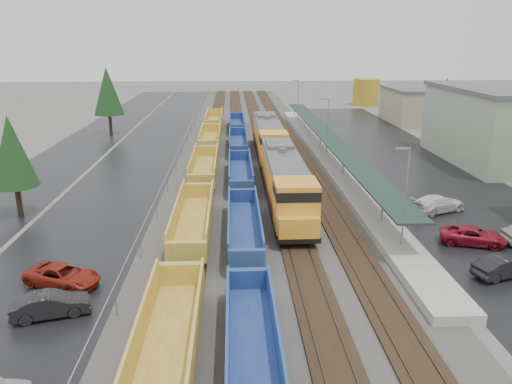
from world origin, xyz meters
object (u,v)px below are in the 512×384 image
well_string_yellow (200,190)px  well_string_blue (242,195)px  locomotive_trail (269,138)px  parked_car_east_c (438,204)px  parked_car_west_c (63,276)px  parked_car_east_a (504,267)px  storage_tank (366,92)px  parked_car_west_b (51,305)px  parked_car_east_b (473,236)px  locomotive_lead (285,182)px

well_string_yellow → well_string_blue: 4.25m
locomotive_trail → parked_car_east_c: bearing=-58.4°
well_string_yellow → locomotive_trail: bearing=66.8°
locomotive_trail → parked_car_west_c: size_ratio=4.47×
locomotive_trail → well_string_blue: size_ratio=0.23×
locomotive_trail → parked_car_east_a: size_ratio=5.00×
storage_tank → parked_car_west_b: 103.04m
parked_car_west_c → parked_car_east_b: size_ratio=1.01×
well_string_blue → parked_car_east_a: size_ratio=22.15×
parked_car_east_b → parked_car_east_c: size_ratio=0.92×
well_string_yellow → storage_tank: 81.33m
locomotive_trail → well_string_yellow: 20.38m
storage_tank → parked_car_east_a: storage_tank is taller
parked_car_east_a → parked_car_east_c: 13.08m
well_string_blue → storage_tank: (31.25, 74.71, 1.99)m
parked_car_west_c → locomotive_lead: bearing=-26.3°
parked_car_west_b → parked_car_west_c: 3.76m
storage_tank → locomotive_lead: bearing=-109.8°
well_string_yellow → parked_car_east_c: bearing=-10.1°
well_string_blue → parked_car_east_b: bearing=-29.7°
well_string_blue → parked_car_east_c: bearing=-7.8°
locomotive_lead → parked_car_east_b: (13.58, -9.18, -1.94)m
parked_car_east_a → parked_car_east_b: bearing=-24.0°
locomotive_lead → well_string_yellow: size_ratio=0.22×
parked_car_west_c → parked_car_east_c: 32.36m
storage_tank → parked_car_west_c: bearing=-115.5°
storage_tank → parked_car_east_c: storage_tank is taller
locomotive_trail → parked_car_east_c: 26.57m
locomotive_lead → parked_car_east_b: locomotive_lead is taller
locomotive_lead → parked_car_west_c: locomotive_lead is taller
locomotive_lead → parked_car_west_b: (-15.24, -18.27, -1.90)m
locomotive_trail → parked_car_east_a: (13.07, -35.64, -1.89)m
well_string_yellow → parked_car_east_b: 24.45m
parked_car_east_a → well_string_yellow: bearing=32.6°
locomotive_lead → parked_car_west_c: bearing=-137.3°
storage_tank → parked_car_east_b: storage_tank is taller
well_string_yellow → parked_car_west_c: size_ratio=20.61×
locomotive_trail → parked_car_east_c: (13.87, -22.58, -1.85)m
parked_car_east_b → parked_car_west_c: bearing=117.8°
parked_car_west_b → parked_car_west_c: parked_car_west_b is taller
parked_car_west_b → locomotive_lead: bearing=-56.0°
parked_car_west_b → parked_car_east_a: bearing=-98.9°
parked_car_west_b → parked_car_east_a: size_ratio=0.98×
locomotive_lead → well_string_blue: locomotive_lead is taller
parked_car_east_a → parked_car_east_b: parked_car_east_a is taller
parked_car_west_c → parked_car_east_a: parked_car_east_a is taller
well_string_yellow → well_string_blue: size_ratio=1.04×
well_string_yellow → parked_car_west_b: (-7.24, -20.58, -0.51)m
locomotive_trail → parked_car_east_c: size_ratio=4.14×
parked_car_west_b → parked_car_east_a: 28.54m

